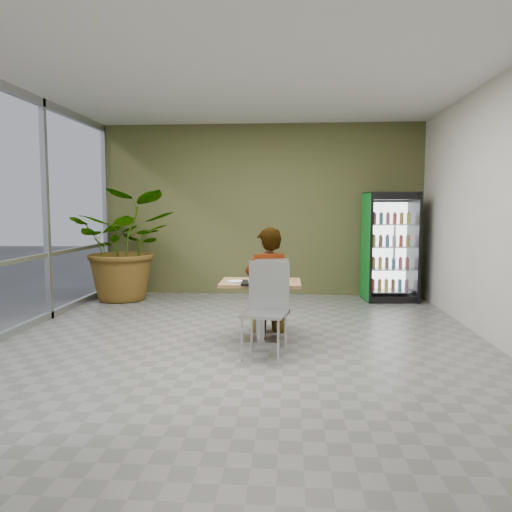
{
  "coord_description": "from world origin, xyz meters",
  "views": [
    {
      "loc": [
        0.58,
        -5.9,
        1.63
      ],
      "look_at": [
        0.11,
        0.68,
        1.0
      ],
      "focal_mm": 35.0,
      "sensor_mm": 36.0,
      "label": 1
    }
  ],
  "objects_px": {
    "chair_near": "(267,301)",
    "soda_cup": "(285,275)",
    "cafeteria_tray": "(263,283)",
    "beverage_fridge": "(390,247)",
    "seated_woman": "(268,291)",
    "potted_plant": "(126,245)",
    "dining_table": "(261,299)",
    "chair_far": "(270,289)"
  },
  "relations": [
    {
      "from": "chair_near",
      "to": "soda_cup",
      "type": "relative_size",
      "value": 6.54
    },
    {
      "from": "cafeteria_tray",
      "to": "beverage_fridge",
      "type": "xyz_separation_m",
      "value": [
        2.07,
        3.16,
        0.19
      ]
    },
    {
      "from": "seated_woman",
      "to": "beverage_fridge",
      "type": "bearing_deg",
      "value": -145.38
    },
    {
      "from": "soda_cup",
      "to": "cafeteria_tray",
      "type": "height_order",
      "value": "soda_cup"
    },
    {
      "from": "chair_near",
      "to": "potted_plant",
      "type": "height_order",
      "value": "potted_plant"
    },
    {
      "from": "chair_near",
      "to": "cafeteria_tray",
      "type": "relative_size",
      "value": 2.13
    },
    {
      "from": "seated_woman",
      "to": "cafeteria_tray",
      "type": "distance_m",
      "value": 0.79
    },
    {
      "from": "cafeteria_tray",
      "to": "chair_near",
      "type": "bearing_deg",
      "value": -79.1
    },
    {
      "from": "beverage_fridge",
      "to": "seated_woman",
      "type": "bearing_deg",
      "value": -135.32
    },
    {
      "from": "beverage_fridge",
      "to": "dining_table",
      "type": "bearing_deg",
      "value": -130.64
    },
    {
      "from": "cafeteria_tray",
      "to": "beverage_fridge",
      "type": "relative_size",
      "value": 0.26
    },
    {
      "from": "beverage_fridge",
      "to": "potted_plant",
      "type": "distance_m",
      "value": 4.68
    },
    {
      "from": "dining_table",
      "to": "cafeteria_tray",
      "type": "xyz_separation_m",
      "value": [
        0.04,
        -0.23,
        0.23
      ]
    },
    {
      "from": "chair_near",
      "to": "dining_table",
      "type": "bearing_deg",
      "value": 110.92
    },
    {
      "from": "chair_near",
      "to": "seated_woman",
      "type": "bearing_deg",
      "value": 102.51
    },
    {
      "from": "cafeteria_tray",
      "to": "beverage_fridge",
      "type": "distance_m",
      "value": 3.78
    },
    {
      "from": "soda_cup",
      "to": "cafeteria_tray",
      "type": "relative_size",
      "value": 0.33
    },
    {
      "from": "potted_plant",
      "to": "dining_table",
      "type": "bearing_deg",
      "value": -46.13
    },
    {
      "from": "chair_far",
      "to": "seated_woman",
      "type": "height_order",
      "value": "seated_woman"
    },
    {
      "from": "potted_plant",
      "to": "cafeteria_tray",
      "type": "bearing_deg",
      "value": -48.05
    },
    {
      "from": "chair_far",
      "to": "beverage_fridge",
      "type": "xyz_separation_m",
      "value": [
        2.01,
        2.45,
        0.38
      ]
    },
    {
      "from": "seated_woman",
      "to": "beverage_fridge",
      "type": "xyz_separation_m",
      "value": [
        2.04,
        2.4,
        0.41
      ]
    },
    {
      "from": "chair_far",
      "to": "soda_cup",
      "type": "height_order",
      "value": "chair_far"
    },
    {
      "from": "dining_table",
      "to": "soda_cup",
      "type": "height_order",
      "value": "soda_cup"
    },
    {
      "from": "dining_table",
      "to": "beverage_fridge",
      "type": "xyz_separation_m",
      "value": [
        2.1,
        2.93,
        0.42
      ]
    },
    {
      "from": "soda_cup",
      "to": "potted_plant",
      "type": "distance_m",
      "value": 3.93
    },
    {
      "from": "chair_far",
      "to": "cafeteria_tray",
      "type": "xyz_separation_m",
      "value": [
        -0.05,
        -0.71,
        0.19
      ]
    },
    {
      "from": "beverage_fridge",
      "to": "cafeteria_tray",
      "type": "bearing_deg",
      "value": -128.15
    },
    {
      "from": "dining_table",
      "to": "seated_woman",
      "type": "distance_m",
      "value": 0.54
    },
    {
      "from": "seated_woman",
      "to": "beverage_fridge",
      "type": "relative_size",
      "value": 0.88
    },
    {
      "from": "chair_far",
      "to": "potted_plant",
      "type": "distance_m",
      "value": 3.47
    },
    {
      "from": "dining_table",
      "to": "soda_cup",
      "type": "relative_size",
      "value": 6.1
    },
    {
      "from": "seated_woman",
      "to": "cafeteria_tray",
      "type": "relative_size",
      "value": 3.45
    },
    {
      "from": "chair_far",
      "to": "seated_woman",
      "type": "bearing_deg",
      "value": -76.8
    },
    {
      "from": "dining_table",
      "to": "potted_plant",
      "type": "xyz_separation_m",
      "value": [
        -2.57,
        2.67,
        0.44
      ]
    },
    {
      "from": "beverage_fridge",
      "to": "potted_plant",
      "type": "relative_size",
      "value": 0.98
    },
    {
      "from": "dining_table",
      "to": "seated_woman",
      "type": "relative_size",
      "value": 0.58
    },
    {
      "from": "soda_cup",
      "to": "potted_plant",
      "type": "bearing_deg",
      "value": 136.74
    },
    {
      "from": "seated_woman",
      "to": "soda_cup",
      "type": "height_order",
      "value": "seated_woman"
    },
    {
      "from": "chair_near",
      "to": "beverage_fridge",
      "type": "distance_m",
      "value": 4.04
    },
    {
      "from": "cafeteria_tray",
      "to": "beverage_fridge",
      "type": "height_order",
      "value": "beverage_fridge"
    },
    {
      "from": "dining_table",
      "to": "chair_far",
      "type": "xyz_separation_m",
      "value": [
        0.09,
        0.48,
        0.04
      ]
    }
  ]
}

